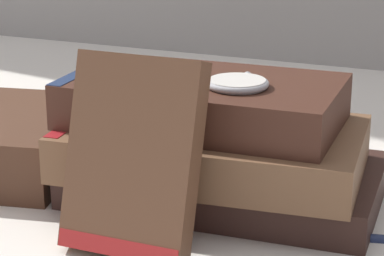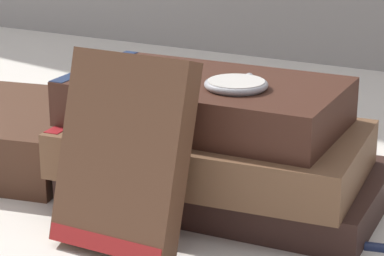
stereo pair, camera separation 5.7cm
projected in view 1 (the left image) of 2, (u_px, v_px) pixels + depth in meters
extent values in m
plane|color=silver|center=(143.00, 195.00, 0.65)|extent=(3.00, 3.00, 0.00)
cube|color=#331E19|center=(227.00, 180.00, 0.64)|extent=(0.25, 0.15, 0.03)
cube|color=navy|center=(97.00, 163.00, 0.68)|extent=(0.02, 0.14, 0.03)
cube|color=brown|center=(213.00, 148.00, 0.62)|extent=(0.24, 0.16, 0.03)
cube|color=maroon|center=(85.00, 135.00, 0.65)|extent=(0.02, 0.13, 0.04)
cube|color=#422319|center=(203.00, 101.00, 0.62)|extent=(0.21, 0.13, 0.03)
cube|color=navy|center=(90.00, 89.00, 0.65)|extent=(0.02, 0.12, 0.04)
cube|color=brown|center=(133.00, 156.00, 0.54)|extent=(0.09, 0.06, 0.14)
cube|color=#B22323|center=(124.00, 246.00, 0.54)|extent=(0.09, 0.02, 0.02)
cylinder|color=silver|center=(237.00, 83.00, 0.59)|extent=(0.04, 0.04, 0.01)
torus|color=#B2B2B7|center=(237.00, 83.00, 0.59)|extent=(0.05, 0.05, 0.01)
sphere|color=#B2B2B7|center=(247.00, 76.00, 0.61)|extent=(0.01, 0.01, 0.01)
torus|color=#4C3828|center=(196.00, 134.00, 0.79)|extent=(0.05, 0.05, 0.00)
torus|color=#4C3828|center=(247.00, 134.00, 0.79)|extent=(0.05, 0.05, 0.00)
cylinder|color=#4C3828|center=(222.00, 134.00, 0.79)|extent=(0.02, 0.01, 0.00)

